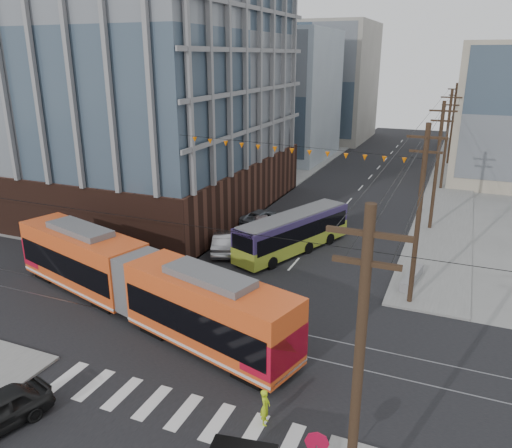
# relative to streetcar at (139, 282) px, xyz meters

# --- Properties ---
(ground) EXTENTS (160.00, 160.00, 0.00)m
(ground) POSITION_rel_streetcar_xyz_m (5.89, -3.48, -2.05)
(ground) COLOR slate
(office_building) EXTENTS (30.00, 25.00, 28.60)m
(office_building) POSITION_rel_streetcar_xyz_m (-16.11, 19.52, 12.25)
(office_building) COLOR #381E16
(office_building) RESTS_ON ground
(bg_bldg_nw_near) EXTENTS (18.00, 16.00, 18.00)m
(bg_bldg_nw_near) POSITION_rel_streetcar_xyz_m (-11.11, 48.52, 6.95)
(bg_bldg_nw_near) COLOR #8C99A5
(bg_bldg_nw_near) RESTS_ON ground
(bg_bldg_nw_far) EXTENTS (16.00, 18.00, 20.00)m
(bg_bldg_nw_far) POSITION_rel_streetcar_xyz_m (-8.11, 68.52, 7.95)
(bg_bldg_nw_far) COLOR gray
(bg_bldg_nw_far) RESTS_ON ground
(utility_pole_near) EXTENTS (0.30, 0.30, 11.00)m
(utility_pole_near) POSITION_rel_streetcar_xyz_m (14.39, -9.48, 3.45)
(utility_pole_near) COLOR black
(utility_pole_near) RESTS_ON ground
(utility_pole_far) EXTENTS (0.30, 0.30, 11.00)m
(utility_pole_far) POSITION_rel_streetcar_xyz_m (14.39, 52.52, 3.45)
(utility_pole_far) COLOR black
(utility_pole_far) RESTS_ON ground
(streetcar) EXTENTS (21.29, 8.76, 4.10)m
(streetcar) POSITION_rel_streetcar_xyz_m (0.00, 0.00, 0.00)
(streetcar) COLOR #DF4F1D
(streetcar) RESTS_ON ground
(city_bus) EXTENTS (6.24, 11.05, 3.10)m
(city_bus) POSITION_rel_streetcar_xyz_m (5.00, 12.94, -0.50)
(city_bus) COLOR #2F224E
(city_bus) RESTS_ON ground
(parked_car_silver) EXTENTS (3.25, 5.09, 1.58)m
(parked_car_silver) POSITION_rel_streetcar_xyz_m (0.18, 10.81, -1.26)
(parked_car_silver) COLOR gray
(parked_car_silver) RESTS_ON ground
(parked_car_white) EXTENTS (3.25, 4.56, 1.23)m
(parked_car_white) POSITION_rel_streetcar_xyz_m (0.70, 17.00, -1.44)
(parked_car_white) COLOR #C2B2B5
(parked_car_white) RESTS_ON ground
(parked_car_grey) EXTENTS (3.72, 5.34, 1.35)m
(parked_car_grey) POSITION_rel_streetcar_xyz_m (0.46, 18.10, -1.37)
(parked_car_grey) COLOR slate
(parked_car_grey) RESTS_ON ground
(pedestrian) EXTENTS (0.50, 0.66, 1.62)m
(pedestrian) POSITION_rel_streetcar_xyz_m (10.14, -5.74, -1.24)
(pedestrian) COLOR #B4D919
(pedestrian) RESTS_ON ground
(jersey_barrier) EXTENTS (1.43, 3.91, 0.76)m
(jersey_barrier) POSITION_rel_streetcar_xyz_m (14.19, 10.44, -1.67)
(jersey_barrier) COLOR slate
(jersey_barrier) RESTS_ON ground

